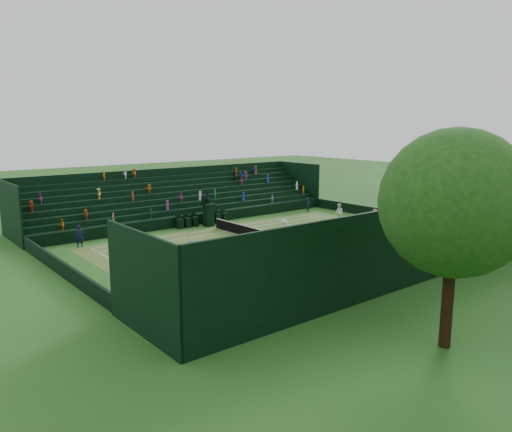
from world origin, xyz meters
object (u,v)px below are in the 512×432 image
Objects in this scene: umpire_chair at (208,212)px; player_near_east at (253,244)px; player_near_west at (145,245)px; player_far_west at (339,213)px; tennis_net at (256,233)px; player_far_east at (284,229)px.

umpire_chair is 11.50m from player_near_east.
player_far_west is (-0.10, 20.89, 0.06)m from player_near_west.
tennis_net is at bearing -0.03° from umpire_chair.
player_far_west is 1.09× the size of player_far_east.
player_far_east is (-2.76, 5.53, -0.03)m from player_near_east.
umpire_chair is at bearing 179.97° from tennis_net.
player_far_west is at bearing 95.08° from tennis_net.
player_near_west is 11.90m from player_far_east.
player_near_east is at bearing -111.65° from player_near_west.
player_far_west is at bearing -74.08° from player_near_west.
umpire_chair is at bearing -41.28° from player_near_west.
tennis_net is at bearing -63.93° from player_far_west.
player_near_east reaches higher than player_far_east.
umpire_chair is 1.92× the size of player_near_west.
tennis_net is at bearing -139.65° from player_far_east.
tennis_net is 7.20m from umpire_chair.
umpire_chair reaches higher than player_near_west.
player_far_west is at bearing -98.87° from player_near_east.
player_far_east reaches higher than tennis_net.
tennis_net is 3.70× the size of umpire_chair.
tennis_net is at bearing -68.54° from player_near_east.
umpire_chair is at bearing 171.48° from player_far_east.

